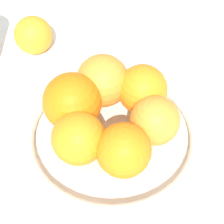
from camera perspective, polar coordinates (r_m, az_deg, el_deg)
ground_plane at (r=0.56m, az=-0.00°, el=-4.67°), size 4.00×4.00×0.00m
fruit_bowl at (r=0.54m, az=-0.00°, el=-3.58°), size 0.26×0.26×0.04m
orange_pile at (r=0.50m, az=-0.57°, el=0.37°), size 0.19×0.18×0.08m
stray_orange at (r=0.68m, az=-11.88°, el=11.39°), size 0.07×0.07×0.07m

